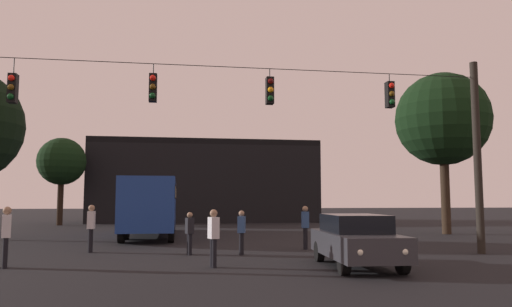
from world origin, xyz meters
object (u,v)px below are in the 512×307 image
at_px(pedestrian_crossing_right, 305,225).
at_px(pedestrian_trailing, 213,235).
at_px(tree_behind_building, 443,120).
at_px(tree_left_silhouette, 62,162).
at_px(pedestrian_crossing_center, 242,230).
at_px(car_near_right, 356,240).
at_px(pedestrian_near_bus, 6,233).
at_px(city_bus, 152,201).
at_px(pedestrian_crossing_left, 91,225).
at_px(pedestrian_far_side, 190,231).

relative_size(pedestrian_crossing_right, pedestrian_trailing, 1.02).
xyz_separation_m(pedestrian_crossing_right, tree_behind_building, (10.20, 7.09, 5.66)).
bearing_deg(tree_left_silhouette, pedestrian_crossing_center, -62.85).
height_order(car_near_right, pedestrian_trailing, pedestrian_trailing).
distance_m(pedestrian_crossing_right, pedestrian_near_bus, 10.60).
xyz_separation_m(city_bus, pedestrian_trailing, (2.48, -12.75, -0.92)).
bearing_deg(pedestrian_crossing_left, tree_behind_building, 20.73).
bearing_deg(pedestrian_crossing_left, car_near_right, -32.28).
xyz_separation_m(pedestrian_crossing_left, pedestrian_crossing_center, (5.47, -1.63, -0.12)).
distance_m(pedestrian_near_bus, tree_behind_building, 23.55).
distance_m(pedestrian_trailing, tree_behind_building, 19.24).
bearing_deg(pedestrian_far_side, pedestrian_crossing_center, -7.12).
height_order(city_bus, pedestrian_crossing_right, city_bus).
bearing_deg(pedestrian_crossing_left, pedestrian_far_side, -21.15).
height_order(pedestrian_near_bus, tree_left_silhouette, tree_left_silhouette).
relative_size(pedestrian_near_bus, pedestrian_trailing, 1.05).
relative_size(city_bus, pedestrian_far_side, 7.27).
bearing_deg(pedestrian_far_side, car_near_right, -39.29).
bearing_deg(pedestrian_crossing_left, city_bus, 77.50).
bearing_deg(city_bus, car_near_right, -63.57).
xyz_separation_m(pedestrian_crossing_right, pedestrian_near_bus, (-9.87, -3.86, 0.03)).
relative_size(city_bus, pedestrian_crossing_right, 6.43).
height_order(city_bus, pedestrian_far_side, city_bus).
height_order(pedestrian_crossing_right, tree_behind_building, tree_behind_building).
bearing_deg(pedestrian_crossing_right, pedestrian_trailing, -130.60).
bearing_deg(pedestrian_crossing_left, pedestrian_crossing_center, -16.63).
bearing_deg(city_bus, tree_behind_building, -3.58).
bearing_deg(car_near_right, pedestrian_trailing, 172.41).
bearing_deg(tree_behind_building, pedestrian_trailing, -140.40).
bearing_deg(pedestrian_crossing_right, pedestrian_far_side, -164.38).
xyz_separation_m(pedestrian_crossing_center, tree_behind_building, (12.94, 8.60, 5.75)).
height_order(pedestrian_crossing_center, pedestrian_crossing_right, pedestrian_crossing_right).
distance_m(car_near_right, tree_behind_building, 16.88).
bearing_deg(pedestrian_crossing_center, pedestrian_trailing, -111.35).
relative_size(pedestrian_crossing_center, pedestrian_trailing, 0.94).
distance_m(tree_left_silhouette, tree_behind_building, 27.85).
distance_m(pedestrian_far_side, tree_left_silhouette, 24.21).
bearing_deg(car_near_right, tree_left_silhouette, 118.95).
height_order(pedestrian_trailing, tree_behind_building, tree_behind_building).
xyz_separation_m(city_bus, pedestrian_far_side, (1.85, -9.41, -1.02)).
bearing_deg(pedestrian_near_bus, pedestrian_far_side, 26.02).
distance_m(pedestrian_crossing_right, pedestrian_trailing, 6.09).
relative_size(city_bus, pedestrian_near_bus, 6.26).
distance_m(pedestrian_trailing, tree_left_silhouette, 27.48).
height_order(car_near_right, tree_behind_building, tree_behind_building).
relative_size(pedestrian_crossing_right, tree_behind_building, 0.18).
bearing_deg(pedestrian_near_bus, pedestrian_trailing, -7.37).
height_order(pedestrian_crossing_left, pedestrian_near_bus, pedestrian_crossing_left).
xyz_separation_m(city_bus, pedestrian_crossing_right, (6.44, -8.13, -0.89)).
height_order(pedestrian_trailing, pedestrian_far_side, pedestrian_trailing).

